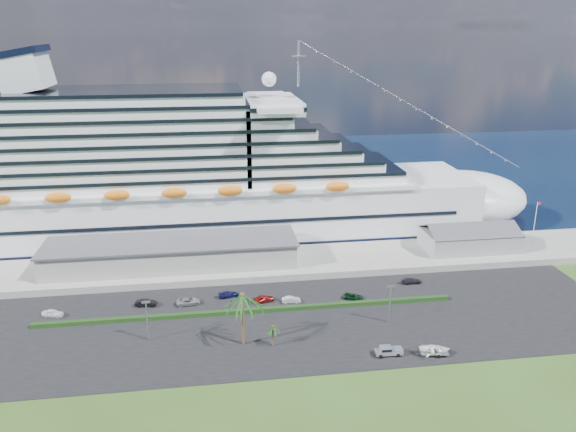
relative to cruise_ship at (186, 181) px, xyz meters
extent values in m
plane|color=#314B19|center=(21.53, -64.00, -16.69)|extent=(420.00, 420.00, 0.00)
cube|color=black|center=(21.53, -53.00, -16.63)|extent=(140.00, 38.00, 0.12)
cube|color=gray|center=(21.53, -24.00, -15.79)|extent=(240.00, 20.00, 1.80)
cube|color=black|center=(21.53, 66.00, -16.68)|extent=(420.00, 160.00, 0.02)
cube|color=silver|center=(1.53, 0.00, -8.69)|extent=(160.00, 30.00, 16.00)
ellipsoid|color=silver|center=(81.53, 0.00, -8.69)|extent=(40.00, 30.00, 16.00)
cube|color=black|center=(1.53, 0.00, -15.49)|extent=(164.00, 30.60, 2.40)
cube|color=silver|center=(-10.47, 0.00, 12.91)|extent=(128.00, 26.00, 24.80)
cube|color=silver|center=(24.33, 0.00, 20.71)|extent=(14.00, 38.00, 3.20)
cube|color=silver|center=(-38.47, 0.00, 30.31)|extent=(11.58, 14.00, 11.58)
cylinder|color=gray|center=(31.53, 0.00, 31.31)|extent=(0.70, 0.70, 12.00)
ellipsoid|color=orange|center=(-2.47, -15.80, 1.11)|extent=(90.00, 2.40, 2.60)
ellipsoid|color=orange|center=(-2.47, 15.80, 1.11)|extent=(90.00, 2.40, 2.60)
cube|color=black|center=(1.53, 0.00, -7.89)|extent=(144.00, 30.40, 0.90)
cube|color=gray|center=(-3.47, -24.00, -11.89)|extent=(60.00, 14.00, 6.00)
cube|color=#4C4C54|center=(-3.47, -24.00, -8.79)|extent=(61.00, 15.00, 0.40)
cube|color=gray|center=(73.53, -24.00, -12.49)|extent=(24.00, 12.00, 4.80)
cube|color=#4C4C54|center=(73.53, -27.00, -8.89)|extent=(24.00, 6.31, 2.74)
cube|color=#4C4C54|center=(73.53, -21.00, -8.89)|extent=(24.00, 6.31, 2.74)
cylinder|color=silver|center=(91.53, -24.00, -8.89)|extent=(0.16, 0.16, 12.00)
cube|color=red|center=(92.03, -24.00, -3.29)|extent=(1.00, 0.04, 0.70)
cube|color=black|center=(13.53, -48.00, -16.12)|extent=(88.00, 1.10, 0.90)
cylinder|color=gray|center=(-6.47, -56.00, -12.57)|extent=(0.24, 0.24, 8.00)
cube|color=gray|center=(-6.47, -56.00, -8.47)|extent=(1.60, 0.35, 0.35)
cylinder|color=gray|center=(41.53, -56.00, -12.57)|extent=(0.24, 0.24, 8.00)
cube|color=gray|center=(41.53, -56.00, -8.47)|extent=(1.60, 0.35, 0.35)
cylinder|color=#47301E|center=(11.53, -60.00, -11.44)|extent=(0.54, 0.54, 10.50)
sphere|color=#47301E|center=(11.53, -60.00, -6.19)|extent=(0.98, 0.98, 0.98)
cylinder|color=#47301E|center=(17.03, -61.50, -14.59)|extent=(0.35, 0.35, 4.20)
sphere|color=#47301E|center=(17.03, -61.50, -12.49)|extent=(0.73, 0.73, 0.73)
imported|color=white|center=(-27.13, -43.72, -15.82)|extent=(4.71, 2.81, 1.50)
imported|color=black|center=(-8.29, -41.82, -15.82)|extent=(4.71, 2.07, 1.50)
imported|color=#909498|center=(0.72, -42.32, -15.86)|extent=(5.42, 3.03, 1.43)
imported|color=#141547|center=(9.52, -40.00, -15.92)|extent=(4.82, 2.80, 1.31)
imported|color=maroon|center=(17.11, -43.45, -15.79)|extent=(4.92, 2.89, 1.57)
imported|color=silver|center=(23.02, -44.60, -15.91)|extent=(4.11, 1.60, 1.33)
imported|color=black|center=(36.86, -44.98, -15.97)|extent=(4.81, 3.64, 1.22)
imported|color=black|center=(52.42, -39.10, -15.91)|extent=(4.58, 1.91, 1.32)
cylinder|color=black|center=(35.98, -68.58, -16.20)|extent=(0.75, 0.29, 0.74)
cylinder|color=black|center=(35.98, -66.82, -16.20)|extent=(0.75, 0.29, 0.74)
cylinder|color=black|center=(39.23, -68.58, -16.20)|extent=(0.75, 0.29, 0.74)
cylinder|color=black|center=(39.23, -66.82, -16.20)|extent=(0.75, 0.29, 0.74)
cube|color=#B2B6BA|center=(37.74, -67.70, -15.88)|extent=(5.09, 2.05, 0.65)
cube|color=#B2B6BA|center=(39.09, -67.70, -15.50)|extent=(2.30, 1.90, 0.51)
cube|color=#B2B6BA|center=(37.09, -67.70, -15.23)|extent=(2.11, 1.84, 0.88)
cube|color=black|center=(37.09, -67.70, -15.13)|extent=(1.93, 1.88, 0.51)
cube|color=#B2B6BA|center=(35.60, -67.70, -15.69)|extent=(0.90, 1.80, 0.33)
cube|color=gray|center=(45.99, -68.99, -15.96)|extent=(5.34, 2.61, 0.13)
cylinder|color=gray|center=(43.65, -68.99, -15.96)|extent=(2.43, 0.44, 0.09)
cylinder|color=black|center=(46.43, -70.00, -16.22)|extent=(0.74, 0.35, 0.71)
cylinder|color=black|center=(46.43, -67.99, -16.22)|extent=(0.74, 0.35, 0.71)
imported|color=white|center=(45.99, -68.99, -15.31)|extent=(6.16, 4.80, 1.17)
camera|label=1|loc=(6.65, -153.69, 40.93)|focal=35.00mm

